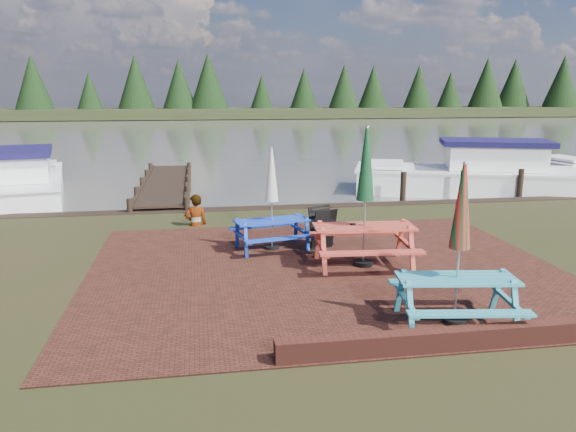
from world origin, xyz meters
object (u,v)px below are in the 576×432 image
(picnic_table_red, at_px, (364,219))
(boat_near, at_px, (471,176))
(boat_jetty, at_px, (25,184))
(person, at_px, (195,195))
(picnic_table_blue, at_px, (272,215))
(picnic_table_teal, at_px, (458,270))
(chalkboard, at_px, (322,228))
(jetty, at_px, (166,184))

(picnic_table_red, relative_size, boat_near, 0.33)
(boat_jetty, height_order, person, person)
(picnic_table_red, distance_m, picnic_table_blue, 2.18)
(picnic_table_blue, xyz_separation_m, boat_jetty, (-7.18, 7.80, -0.39))
(picnic_table_red, relative_size, person, 1.70)
(picnic_table_blue, relative_size, person, 1.38)
(picnic_table_teal, distance_m, boat_near, 12.52)
(chalkboard, xyz_separation_m, jetty, (-3.77, 8.77, -0.35))
(jetty, bearing_deg, boat_jetty, -168.78)
(picnic_table_red, height_order, chalkboard, picnic_table_red)
(boat_jetty, relative_size, boat_near, 0.86)
(boat_near, bearing_deg, picnic_table_red, 161.15)
(picnic_table_red, height_order, person, picnic_table_red)
(boat_near, bearing_deg, jetty, 98.64)
(picnic_table_teal, xyz_separation_m, person, (-3.76, 6.91, -0.04))
(jetty, relative_size, person, 5.70)
(boat_jetty, bearing_deg, boat_near, -16.25)
(picnic_table_teal, relative_size, boat_jetty, 0.34)
(picnic_table_red, distance_m, boat_near, 10.35)
(picnic_table_red, bearing_deg, boat_near, 56.40)
(person, bearing_deg, picnic_table_teal, 106.90)
(picnic_table_teal, distance_m, picnic_table_blue, 4.87)
(picnic_table_blue, relative_size, chalkboard, 2.44)
(chalkboard, height_order, jetty, chalkboard)
(chalkboard, bearing_deg, picnic_table_blue, 153.95)
(boat_jetty, bearing_deg, person, -55.53)
(picnic_table_teal, distance_m, boat_jetty, 15.34)
(jetty, distance_m, boat_jetty, 4.60)
(picnic_table_teal, bearing_deg, picnic_table_blue, 124.37)
(picnic_table_teal, distance_m, picnic_table_red, 2.98)
(boat_jetty, xyz_separation_m, person, (5.55, -5.28, 0.41))
(jetty, xyz_separation_m, boat_near, (10.68, -2.03, 0.31))
(picnic_table_red, distance_m, boat_jetty, 12.77)
(picnic_table_teal, distance_m, jetty, 13.95)
(picnic_table_blue, xyz_separation_m, jetty, (-2.67, 8.70, -0.66))
(person, bearing_deg, picnic_table_blue, 111.13)
(picnic_table_red, relative_size, boat_jetty, 0.38)
(boat_near, bearing_deg, person, 132.63)
(picnic_table_teal, height_order, picnic_table_blue, picnic_table_teal)
(picnic_table_teal, height_order, chalkboard, picnic_table_teal)
(boat_near, distance_m, person, 10.50)
(picnic_table_blue, height_order, chalkboard, picnic_table_blue)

